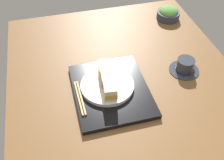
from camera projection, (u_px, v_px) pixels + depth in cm
name	position (u px, v px, depth cm)	size (l,w,h in cm)	color
ground_plane	(131.00, 97.00, 109.92)	(140.00, 100.00, 3.00)	brown
serving_tray	(111.00, 90.00, 109.37)	(36.24, 30.17, 2.00)	black
sandwich_plate	(107.00, 85.00, 108.88)	(22.02, 22.02, 1.59)	silver
sandwich_near	(105.00, 69.00, 110.55)	(9.08, 5.85, 5.41)	beige
sandwich_middle	(107.00, 79.00, 106.31)	(8.77, 6.08, 5.69)	beige
sandwich_far	(110.00, 90.00, 102.08)	(8.81, 5.83, 5.93)	beige
salad_bowl	(168.00, 14.00, 147.78)	(12.62, 12.62, 7.11)	#33384C
chopsticks_pair	(80.00, 98.00, 104.76)	(18.25, 2.14, 0.70)	tan
coffee_cup	(185.00, 66.00, 117.43)	(13.35, 13.35, 6.21)	#333842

